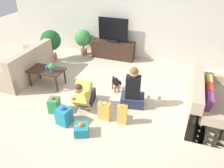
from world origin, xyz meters
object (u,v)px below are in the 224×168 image
object	(u,v)px
coffee_table	(47,71)
tabletop_plant	(52,67)
sofa_left	(23,67)
sofa_right	(209,105)
gift_bag_a	(104,111)
mug	(47,68)
dog	(116,83)
person_kneeling	(84,95)
gift_bag_b	(122,114)
tv	(113,31)
gift_box_a	(64,116)
potted_plant_corner_left	(51,41)
tv_console	(113,50)
person_sitting	(133,92)
gift_box_b	(81,129)
gift_box_c	(54,105)
potted_plant_back_left	(83,39)

from	to	relation	value
coffee_table	tabletop_plant	bearing A→B (deg)	-10.89
sofa_left	sofa_right	bearing A→B (deg)	87.89
gift_bag_a	mug	xyz separation A→B (m)	(-1.87, 0.85, 0.28)
coffee_table	dog	bearing A→B (deg)	8.80
person_kneeling	gift_bag_b	xyz separation A→B (m)	(0.95, -0.24, -0.11)
tv	gift_box_a	world-z (taller)	tv
potted_plant_corner_left	person_kneeling	size ratio (longest dim) A/B	1.22
tv_console	coffee_table	bearing A→B (deg)	-115.58
sofa_left	dog	bearing A→B (deg)	92.85
sofa_right	gift_box_a	size ratio (longest dim) A/B	4.21
sofa_right	gift_bag_b	world-z (taller)	sofa_right
person_sitting	coffee_table	bearing A→B (deg)	-14.57
coffee_table	potted_plant_corner_left	world-z (taller)	potted_plant_corner_left
sofa_left	tabletop_plant	bearing A→B (deg)	80.17
person_kneeling	gift_box_b	bearing A→B (deg)	-76.33
potted_plant_corner_left	gift_box_b	world-z (taller)	potted_plant_corner_left
tv	gift_bag_a	distance (m)	3.20
dog	sofa_right	bearing A→B (deg)	-47.07
gift_box_c	gift_bag_a	distance (m)	1.13
tv_console	gift_bag_b	distance (m)	3.25
tv	gift_box_c	distance (m)	3.21
person_kneeling	person_sitting	world-z (taller)	person_sitting
sofa_left	person_kneeling	size ratio (longest dim) A/B	2.17
sofa_right	mug	world-z (taller)	sofa_right
sofa_left	sofa_right	size ratio (longest dim) A/B	1.00
gift_box_b	tabletop_plant	world-z (taller)	tabletop_plant
sofa_left	tv_console	xyz separation A→B (m)	(1.91, 2.04, -0.03)
gift_bag_a	gift_bag_b	bearing A→B (deg)	-0.60
potted_plant_corner_left	gift_bag_a	xyz separation A→B (m)	(2.61, -2.19, -0.44)
coffee_table	dog	distance (m)	1.82
person_kneeling	dog	distance (m)	0.97
gift_box_b	gift_box_c	world-z (taller)	gift_box_c
tv_console	tv	xyz separation A→B (m)	(0.00, 0.00, 0.62)
tv	tabletop_plant	size ratio (longest dim) A/B	4.28
gift_box_c	gift_bag_b	bearing A→B (deg)	3.97
tv_console	gift_box_c	size ratio (longest dim) A/B	3.64
sofa_left	potted_plant_back_left	world-z (taller)	sofa_left
sofa_left	tv	xyz separation A→B (m)	(1.91, 2.04, 0.59)
gift_box_b	tabletop_plant	distance (m)	2.00
coffee_table	gift_box_b	world-z (taller)	coffee_table
sofa_left	tabletop_plant	xyz separation A→B (m)	(1.07, -0.18, 0.26)
potted_plant_back_left	dog	xyz separation A→B (m)	(1.79, -1.86, -0.30)
gift_bag_b	potted_plant_back_left	bearing A→B (deg)	127.51
gift_bag_b	mug	world-z (taller)	mug
coffee_table	person_sitting	bearing A→B (deg)	-3.77
person_kneeling	potted_plant_back_left	bearing A→B (deg)	108.67
potted_plant_back_left	gift_box_a	size ratio (longest dim) A/B	2.05
person_sitting	dog	xyz separation A→B (m)	(-0.53, 0.43, -0.11)
tv	person_kneeling	xyz separation A→B (m)	(0.29, -2.77, -0.57)
person_kneeling	coffee_table	bearing A→B (deg)	149.18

